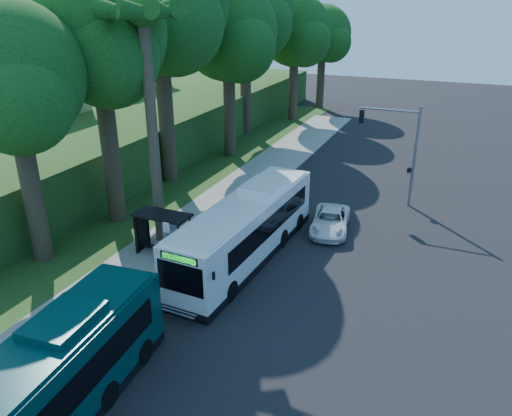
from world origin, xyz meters
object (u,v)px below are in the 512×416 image
at_px(white_bus, 247,228).
at_px(teal_bus, 31,401).
at_px(bus_shelter, 160,225).
at_px(pickup, 330,221).

height_order(white_bus, teal_bus, white_bus).
xyz_separation_m(bus_shelter, white_bus, (4.66, 1.45, 0.05)).
bearing_deg(pickup, bus_shelter, -149.59).
xyz_separation_m(teal_bus, pickup, (4.46, 19.54, -1.14)).
xyz_separation_m(bus_shelter, teal_bus, (3.57, -12.83, 0.00)).
bearing_deg(bus_shelter, teal_bus, -74.44).
xyz_separation_m(white_bus, pickup, (3.37, 5.26, -1.19)).
bearing_deg(pickup, teal_bus, -112.33).
relative_size(bus_shelter, white_bus, 0.25).
bearing_deg(white_bus, bus_shelter, -159.76).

